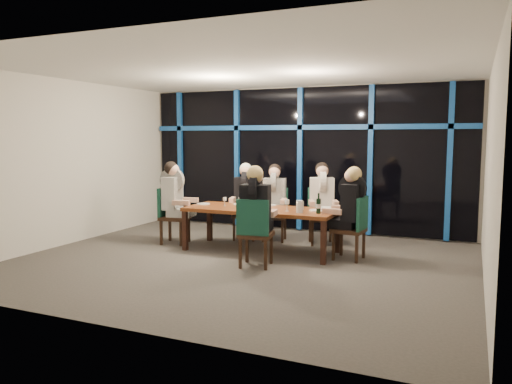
% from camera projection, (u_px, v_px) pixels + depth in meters
% --- Properties ---
extents(room, '(7.04, 7.00, 3.02)m').
position_uv_depth(room, '(240.00, 133.00, 7.65)').
color(room, '#524D49').
rests_on(room, ground).
extents(window_wall, '(6.86, 0.43, 2.94)m').
position_uv_depth(window_wall, '(301.00, 157.00, 10.37)').
color(window_wall, black).
rests_on(window_wall, ground).
extents(dining_table, '(2.60, 1.00, 0.75)m').
position_uv_depth(dining_table, '(261.00, 212.00, 8.53)').
color(dining_table, brown).
rests_on(dining_table, ground).
extents(chair_far_left, '(0.57, 0.57, 1.00)m').
position_uv_depth(chair_far_left, '(246.00, 210.00, 9.65)').
color(chair_far_left, black).
rests_on(chair_far_left, ground).
extents(chair_far_mid, '(0.55, 0.55, 0.99)m').
position_uv_depth(chair_far_mid, '(275.00, 211.00, 9.51)').
color(chair_far_mid, black).
rests_on(chair_far_mid, ground).
extents(chair_far_right, '(0.62, 0.62, 1.02)m').
position_uv_depth(chair_far_right, '(321.00, 213.00, 9.21)').
color(chair_far_right, black).
rests_on(chair_far_right, ground).
extents(chair_end_left, '(0.55, 0.55, 1.04)m').
position_uv_depth(chair_end_left, '(170.00, 212.00, 9.21)').
color(chair_end_left, black).
rests_on(chair_end_left, ground).
extents(chair_end_right, '(0.51, 0.51, 1.02)m').
position_uv_depth(chair_end_right, '(355.00, 225.00, 7.94)').
color(chair_end_right, black).
rests_on(chair_end_right, ground).
extents(chair_near_mid, '(0.56, 0.56, 1.05)m').
position_uv_depth(chair_near_mid, '(255.00, 229.00, 7.46)').
color(chair_near_mid, black).
rests_on(chair_near_mid, ground).
extents(diner_far_left, '(0.57, 0.68, 0.97)m').
position_uv_depth(diner_far_left, '(245.00, 190.00, 9.52)').
color(diner_far_left, black).
rests_on(diner_far_left, ground).
extents(diner_far_mid, '(0.55, 0.66, 0.97)m').
position_uv_depth(diner_far_mid, '(274.00, 191.00, 9.38)').
color(diner_far_mid, black).
rests_on(diner_far_mid, ground).
extents(diner_far_right, '(0.64, 0.70, 1.00)m').
position_uv_depth(diner_far_right, '(322.00, 191.00, 9.08)').
color(diner_far_right, beige).
rests_on(diner_far_right, ground).
extents(diner_end_left, '(0.68, 0.56, 1.01)m').
position_uv_depth(diner_end_left, '(174.00, 190.00, 9.14)').
color(diner_end_left, black).
rests_on(diner_end_left, ground).
extents(diner_end_right, '(0.66, 0.53, 1.00)m').
position_uv_depth(diner_end_right, '(350.00, 199.00, 7.94)').
color(diner_end_right, black).
rests_on(diner_end_right, ground).
extents(diner_near_mid, '(0.57, 0.69, 1.02)m').
position_uv_depth(diner_near_mid, '(256.00, 201.00, 7.50)').
color(diner_near_mid, black).
rests_on(diner_near_mid, ground).
extents(plate_far_left, '(0.24, 0.24, 0.01)m').
position_uv_depth(plate_far_left, '(240.00, 204.00, 8.99)').
color(plate_far_left, white).
rests_on(plate_far_left, dining_table).
extents(plate_far_mid, '(0.24, 0.24, 0.01)m').
position_uv_depth(plate_far_mid, '(269.00, 205.00, 8.85)').
color(plate_far_mid, white).
rests_on(plate_far_mid, dining_table).
extents(plate_far_right, '(0.24, 0.24, 0.01)m').
position_uv_depth(plate_far_right, '(326.00, 208.00, 8.54)').
color(plate_far_right, white).
rests_on(plate_far_right, dining_table).
extents(plate_end_left, '(0.24, 0.24, 0.01)m').
position_uv_depth(plate_end_left, '(203.00, 204.00, 9.03)').
color(plate_end_left, white).
rests_on(plate_end_left, dining_table).
extents(plate_end_right, '(0.24, 0.24, 0.01)m').
position_uv_depth(plate_end_right, '(317.00, 210.00, 8.23)').
color(plate_end_right, white).
rests_on(plate_end_right, dining_table).
extents(plate_near_mid, '(0.24, 0.24, 0.01)m').
position_uv_depth(plate_near_mid, '(264.00, 212.00, 8.07)').
color(plate_near_mid, white).
rests_on(plate_near_mid, dining_table).
extents(wine_bottle, '(0.07, 0.07, 0.33)m').
position_uv_depth(wine_bottle, '(319.00, 206.00, 7.93)').
color(wine_bottle, black).
rests_on(wine_bottle, dining_table).
extents(water_pitcher, '(0.12, 0.11, 0.20)m').
position_uv_depth(water_pitcher, '(300.00, 207.00, 8.00)').
color(water_pitcher, silver).
rests_on(water_pitcher, dining_table).
extents(tea_light, '(0.05, 0.05, 0.03)m').
position_uv_depth(tea_light, '(250.00, 209.00, 8.36)').
color(tea_light, '#FF9B4C').
rests_on(tea_light, dining_table).
extents(wine_glass_a, '(0.07, 0.07, 0.18)m').
position_uv_depth(wine_glass_a, '(240.00, 200.00, 8.64)').
color(wine_glass_a, silver).
rests_on(wine_glass_a, dining_table).
extents(wine_glass_b, '(0.07, 0.07, 0.18)m').
position_uv_depth(wine_glass_b, '(262.00, 200.00, 8.53)').
color(wine_glass_b, silver).
rests_on(wine_glass_b, dining_table).
extents(wine_glass_c, '(0.07, 0.07, 0.19)m').
position_uv_depth(wine_glass_c, '(287.00, 203.00, 8.17)').
color(wine_glass_c, white).
rests_on(wine_glass_c, dining_table).
extents(wine_glass_d, '(0.06, 0.06, 0.16)m').
position_uv_depth(wine_glass_d, '(225.00, 200.00, 8.79)').
color(wine_glass_d, silver).
rests_on(wine_glass_d, dining_table).
extents(wine_glass_e, '(0.07, 0.07, 0.19)m').
position_uv_depth(wine_glass_e, '(319.00, 202.00, 8.30)').
color(wine_glass_e, white).
rests_on(wine_glass_e, dining_table).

